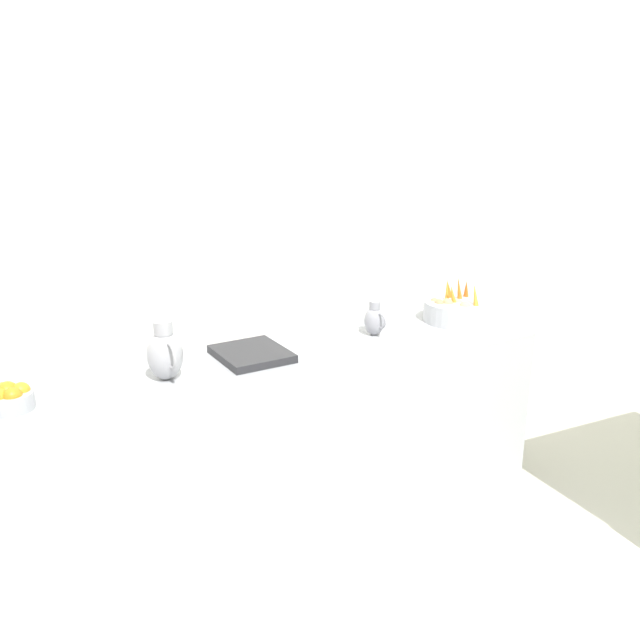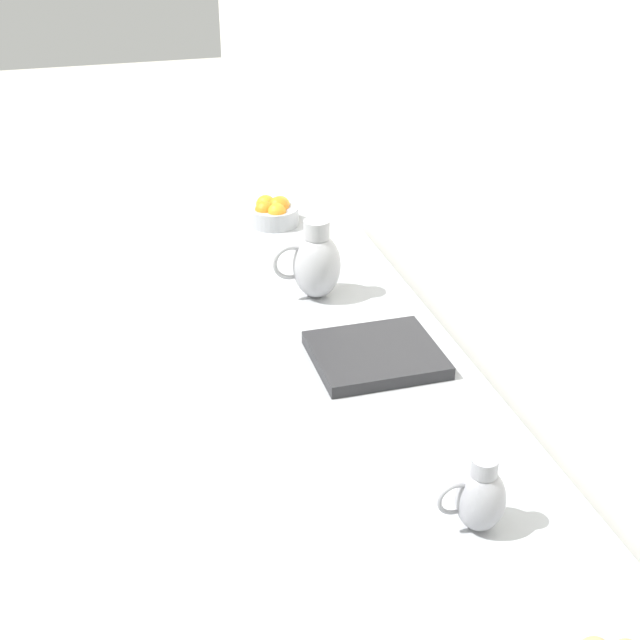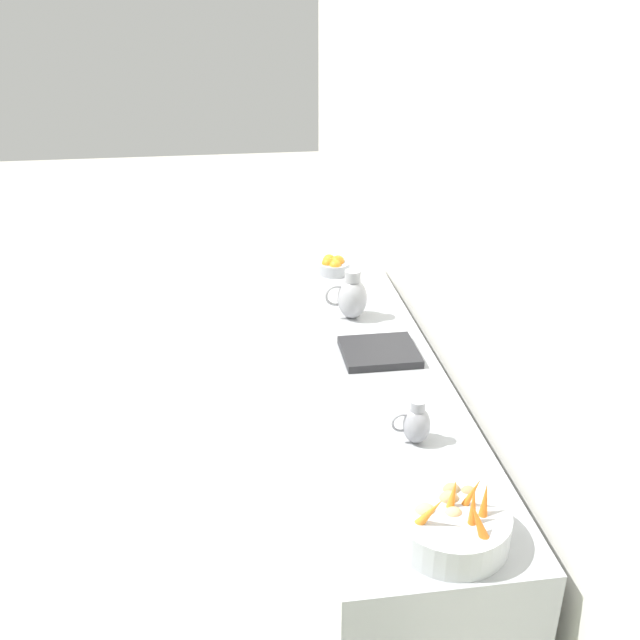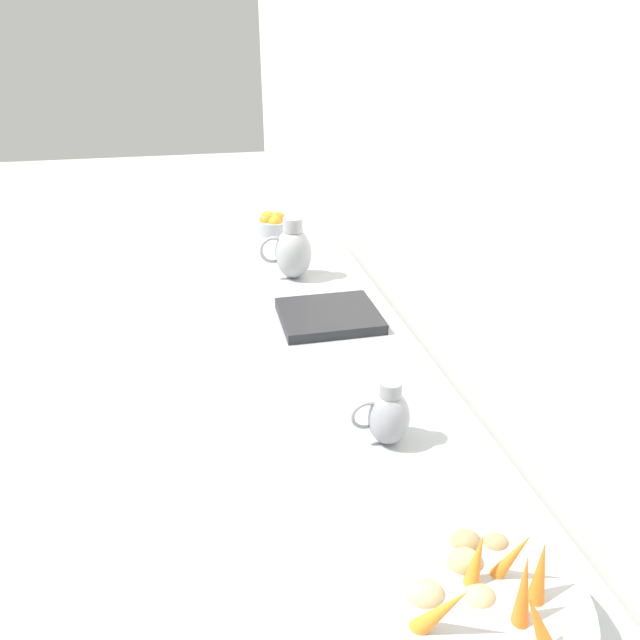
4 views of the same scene
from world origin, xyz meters
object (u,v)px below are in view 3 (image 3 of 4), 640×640
vegetable_colander (452,524)px  metal_pitcher_tall (352,297)px  orange_bowl (334,265)px  metal_pitcher_short (416,423)px

vegetable_colander → metal_pitcher_tall: bearing=-89.5°
vegetable_colander → metal_pitcher_tall: metal_pitcher_tall is taller
vegetable_colander → orange_bowl: (0.01, -2.22, -0.01)m
metal_pitcher_tall → metal_pitcher_short: (-0.04, 1.09, -0.04)m
metal_pitcher_short → metal_pitcher_tall: bearing=-87.8°
vegetable_colander → metal_pitcher_tall: (0.02, -1.61, 0.05)m
metal_pitcher_tall → metal_pitcher_short: metal_pitcher_tall is taller
vegetable_colander → orange_bowl: 2.22m
orange_bowl → metal_pitcher_short: metal_pitcher_short is taller
metal_pitcher_tall → metal_pitcher_short: size_ratio=1.45×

